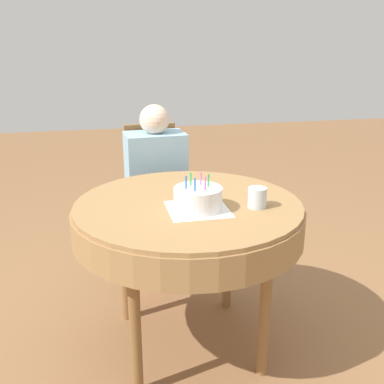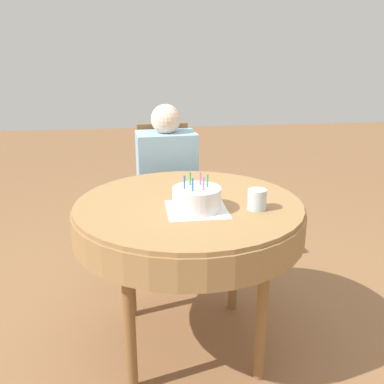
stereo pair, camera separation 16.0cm
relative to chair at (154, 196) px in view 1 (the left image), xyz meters
The scene contains 7 objects.
ground_plane 0.98m from the chair, 86.83° to the right, with size 12.00×12.00×0.00m, color #8C603D.
dining_table 0.86m from the chair, 86.83° to the right, with size 1.05×1.05×0.76m.
chair is the anchor object (origin of this frame).
person 0.18m from the chair, 86.32° to the right, with size 0.37×0.35×1.10m.
napkin 0.97m from the chair, 85.70° to the right, with size 0.26×0.26×0.00m.
birthday_cake 0.99m from the chair, 85.70° to the right, with size 0.21×0.21×0.15m.
drinking_glass 1.06m from the chair, 71.18° to the right, with size 0.08×0.08×0.09m.
Camera 1 is at (-0.39, -1.87, 1.45)m, focal length 42.00 mm.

